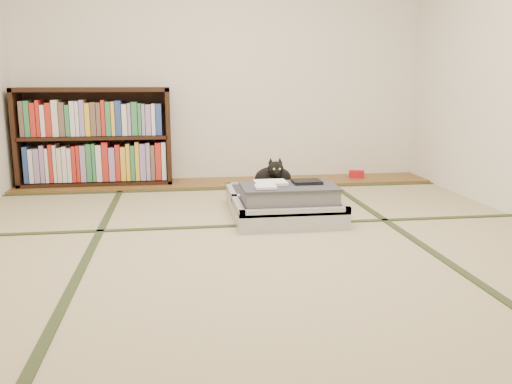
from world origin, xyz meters
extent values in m
plane|color=tan|center=(0.00, 0.00, 0.00)|extent=(4.50, 4.50, 0.00)
cube|color=brown|center=(0.00, 2.00, 0.01)|extent=(4.00, 0.50, 0.02)
cube|color=#B60E19|center=(1.33, 2.03, 0.06)|extent=(0.17, 0.13, 0.07)
plane|color=silver|center=(0.00, 2.25, 1.20)|extent=(4.00, 0.00, 4.00)
cube|color=#2D381E|center=(-1.00, 0.00, 0.00)|extent=(0.05, 4.50, 0.01)
cube|color=#2D381E|center=(1.00, 0.00, 0.00)|extent=(0.05, 4.50, 0.01)
cube|color=#2D381E|center=(0.00, 0.40, 0.00)|extent=(4.00, 0.05, 0.01)
cube|color=#2D381E|center=(0.00, 1.70, 0.00)|extent=(4.00, 0.05, 0.01)
cube|color=black|center=(-1.93, 2.07, 0.47)|extent=(0.04, 0.32, 0.91)
cube|color=black|center=(-0.55, 2.07, 0.47)|extent=(0.04, 0.32, 0.91)
cube|color=black|center=(-1.24, 2.07, 0.03)|extent=(1.42, 0.32, 0.04)
cube|color=black|center=(-1.24, 2.07, 0.91)|extent=(1.42, 0.32, 0.04)
cube|color=black|center=(-1.24, 2.07, 0.47)|extent=(1.36, 0.32, 0.03)
cube|color=black|center=(-1.24, 2.22, 0.47)|extent=(1.42, 0.02, 0.91)
cube|color=gray|center=(-1.24, 2.05, 0.25)|extent=(1.28, 0.23, 0.38)
cube|color=gray|center=(-1.24, 2.05, 0.66)|extent=(1.28, 0.23, 0.34)
cube|color=#B8B8BD|center=(0.29, 0.43, 0.07)|extent=(0.76, 0.50, 0.13)
cube|color=#303039|center=(0.29, 0.43, 0.10)|extent=(0.67, 0.42, 0.10)
cube|color=#B8B8BD|center=(0.29, 0.20, 0.14)|extent=(0.76, 0.04, 0.05)
cube|color=#B8B8BD|center=(0.29, 0.66, 0.14)|extent=(0.76, 0.04, 0.05)
cube|color=#B8B8BD|center=(-0.06, 0.43, 0.14)|extent=(0.04, 0.50, 0.05)
cube|color=#B8B8BD|center=(0.65, 0.43, 0.14)|extent=(0.04, 0.50, 0.05)
cube|color=#B8B8BD|center=(0.29, 0.94, 0.07)|extent=(0.76, 0.50, 0.13)
cube|color=#303039|center=(0.29, 0.94, 0.10)|extent=(0.67, 0.42, 0.10)
cube|color=#B8B8BD|center=(0.29, 0.70, 0.14)|extent=(0.76, 0.04, 0.05)
cube|color=#B8B8BD|center=(0.29, 1.17, 0.14)|extent=(0.76, 0.04, 0.05)
cube|color=#B8B8BD|center=(-0.06, 0.94, 0.14)|extent=(0.04, 0.50, 0.05)
cube|color=#B8B8BD|center=(0.65, 0.94, 0.14)|extent=(0.04, 0.50, 0.05)
cylinder|color=black|center=(0.29, 0.68, 0.14)|extent=(0.68, 0.02, 0.02)
cube|color=gray|center=(0.29, 0.43, 0.19)|extent=(0.64, 0.39, 0.13)
cube|color=#3D3D45|center=(0.29, 0.43, 0.27)|extent=(0.66, 0.41, 0.02)
cube|color=white|center=(0.17, 0.48, 0.29)|extent=(0.22, 0.18, 0.02)
cube|color=black|center=(0.44, 0.48, 0.29)|extent=(0.20, 0.16, 0.02)
cube|color=white|center=(0.11, 0.33, 0.29)|extent=(0.14, 0.12, 0.02)
cube|color=white|center=(0.07, 0.19, 0.07)|extent=(0.06, 0.01, 0.04)
cube|color=white|center=(0.19, 0.19, 0.06)|extent=(0.05, 0.01, 0.04)
cube|color=orange|center=(0.55, 0.19, 0.07)|extent=(0.05, 0.01, 0.04)
cube|color=#197F33|center=(0.48, 0.19, 0.09)|extent=(0.04, 0.01, 0.03)
ellipsoid|color=black|center=(0.27, 0.95, 0.23)|extent=(0.29, 0.19, 0.18)
ellipsoid|color=black|center=(0.27, 0.87, 0.21)|extent=(0.14, 0.10, 0.10)
ellipsoid|color=black|center=(0.27, 0.84, 0.33)|extent=(0.12, 0.11, 0.12)
sphere|color=black|center=(0.27, 0.79, 0.31)|extent=(0.06, 0.06, 0.06)
cone|color=black|center=(0.24, 0.86, 0.39)|extent=(0.04, 0.05, 0.06)
cone|color=black|center=(0.31, 0.86, 0.39)|extent=(0.04, 0.05, 0.06)
sphere|color=#A5BF33|center=(0.25, 0.78, 0.33)|extent=(0.02, 0.02, 0.02)
sphere|color=#A5BF33|center=(0.30, 0.78, 0.33)|extent=(0.02, 0.02, 0.02)
cylinder|color=black|center=(0.37, 1.04, 0.17)|extent=(0.18, 0.11, 0.03)
torus|color=white|center=(0.45, 0.96, 0.15)|extent=(0.10, 0.10, 0.01)
torus|color=white|center=(0.46, 0.96, 0.16)|extent=(0.09, 0.09, 0.01)
camera|label=1|loc=(-0.47, -3.21, 1.00)|focal=38.00mm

